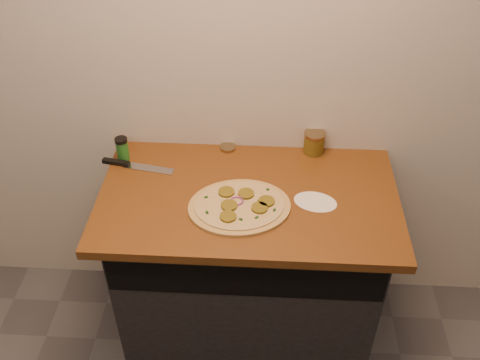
# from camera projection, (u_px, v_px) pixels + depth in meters

# --- Properties ---
(cabinet) EXTENTS (1.10, 0.60, 0.86)m
(cabinet) POSITION_uv_depth(u_px,v_px,m) (248.00, 267.00, 2.46)
(cabinet) COLOR black
(cabinet) RESTS_ON ground
(countertop) EXTENTS (1.20, 0.70, 0.04)m
(countertop) POSITION_uv_depth(u_px,v_px,m) (248.00, 198.00, 2.15)
(countertop) COLOR brown
(countertop) RESTS_ON cabinet
(pizza) EXTENTS (0.45, 0.45, 0.03)m
(pizza) POSITION_uv_depth(u_px,v_px,m) (240.00, 206.00, 2.07)
(pizza) COLOR tan
(pizza) RESTS_ON countertop
(chefs_knife) EXTENTS (0.32, 0.09, 0.02)m
(chefs_knife) POSITION_uv_depth(u_px,v_px,m) (131.00, 165.00, 2.27)
(chefs_knife) COLOR #B7BAC1
(chefs_knife) RESTS_ON countertop
(mason_jar_lid) EXTENTS (0.08, 0.08, 0.01)m
(mason_jar_lid) POSITION_uv_depth(u_px,v_px,m) (228.00, 148.00, 2.37)
(mason_jar_lid) COLOR #907753
(mason_jar_lid) RESTS_ON countertop
(salsa_jar) EXTENTS (0.09, 0.09, 0.10)m
(salsa_jar) POSITION_uv_depth(u_px,v_px,m) (314.00, 142.00, 2.32)
(salsa_jar) COLOR maroon
(salsa_jar) RESTS_ON countertop
(spice_shaker) EXTENTS (0.05, 0.05, 0.11)m
(spice_shaker) POSITION_uv_depth(u_px,v_px,m) (122.00, 149.00, 2.28)
(spice_shaker) COLOR #20631F
(spice_shaker) RESTS_ON countertop
(flour_spill) EXTENTS (0.21, 0.21, 0.00)m
(flour_spill) POSITION_uv_depth(u_px,v_px,m) (315.00, 202.00, 2.10)
(flour_spill) COLOR silver
(flour_spill) RESTS_ON countertop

